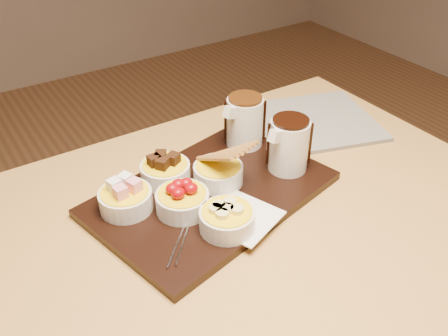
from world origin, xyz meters
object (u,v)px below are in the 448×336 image
serving_board (211,194)px  pitcher_milk_chocolate (245,122)px  pitcher_dark_chocolate (289,146)px  newspaper (306,123)px  bowl_strawberries (183,202)px  dining_table (221,263)px

serving_board → pitcher_milk_chocolate: size_ratio=4.15×
pitcher_dark_chocolate → newspaper: (0.18, 0.14, -0.07)m
bowl_strawberries → pitcher_dark_chocolate: size_ratio=0.90×
pitcher_milk_chocolate → pitcher_dark_chocolate: bearing=-94.4°
dining_table → newspaper: 0.44m
bowl_strawberries → newspaper: bearing=18.6°
dining_table → serving_board: 0.14m
serving_board → pitcher_milk_chocolate: pitcher_milk_chocolate is taller
pitcher_dark_chocolate → pitcher_milk_chocolate: bearing=85.6°
pitcher_milk_chocolate → newspaper: size_ratio=0.34×
pitcher_dark_chocolate → pitcher_milk_chocolate: same height
pitcher_dark_chocolate → bowl_strawberries: bearing=167.3°
pitcher_dark_chocolate → pitcher_milk_chocolate: 0.13m
dining_table → newspaper: size_ratio=3.65×
dining_table → newspaper: bearing=27.7°
bowl_strawberries → serving_board: bearing=16.6°
bowl_strawberries → pitcher_dark_chocolate: bearing=0.4°
serving_board → pitcher_dark_chocolate: pitcher_dark_chocolate is taller
dining_table → pitcher_dark_chocolate: 0.27m
bowl_strawberries → pitcher_milk_chocolate: pitcher_milk_chocolate is taller
dining_table → serving_board: serving_board is taller
dining_table → bowl_strawberries: bowl_strawberries is taller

